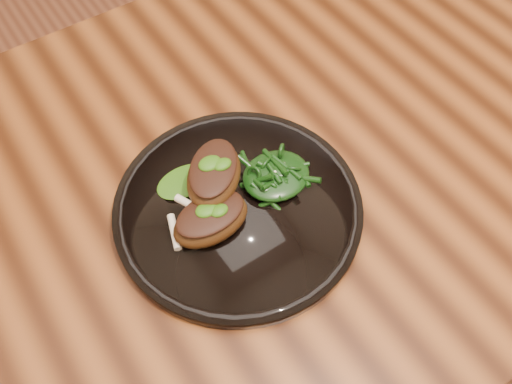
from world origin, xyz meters
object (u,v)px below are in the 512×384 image
Objects in this scene: greens_heap at (276,173)px; plate at (238,208)px; desk at (318,159)px; lamb_chop_front at (210,219)px.

plate is at bearing -174.81° from greens_heap.
desk is at bearing 24.03° from greens_heap.
greens_heap is at bearing 8.82° from lamb_chop_front.
desk is 0.27m from lamb_chop_front.
greens_heap is (0.11, 0.02, -0.01)m from lamb_chop_front.
lamb_chop_front is 0.11m from greens_heap.
desk is 17.80× the size of greens_heap.
greens_heap reaches higher than plate.
lamb_chop_front is at bearing -171.18° from greens_heap.
plate is (-0.18, -0.06, 0.09)m from desk.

